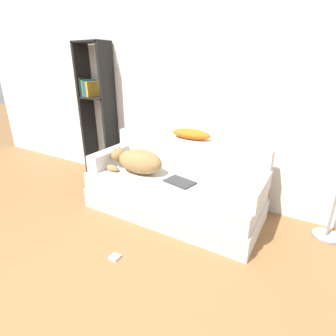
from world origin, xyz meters
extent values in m
cube|color=silver|center=(0.00, 2.52, 1.35)|extent=(7.63, 0.06, 2.70)
cube|color=silver|center=(0.11, 1.94, 0.11)|extent=(1.86, 0.80, 0.23)
cube|color=silver|center=(0.11, 1.93, 0.32)|extent=(1.82, 0.76, 0.19)
cube|color=silver|center=(0.11, 2.27, 0.59)|extent=(1.82, 0.15, 0.36)
cube|color=silver|center=(-0.75, 1.93, 0.50)|extent=(0.15, 0.61, 0.18)
cube|color=silver|center=(0.96, 1.93, 0.50)|extent=(0.15, 0.61, 0.18)
ellipsoid|color=olive|center=(-0.28, 1.89, 0.54)|extent=(0.54, 0.29, 0.26)
sphere|color=olive|center=(-0.59, 1.89, 0.57)|extent=(0.16, 0.16, 0.16)
cone|color=olive|center=(-0.59, 1.85, 0.63)|extent=(0.06, 0.06, 0.07)
cone|color=olive|center=(-0.59, 1.93, 0.63)|extent=(0.06, 0.06, 0.07)
ellipsoid|color=olive|center=(-0.57, 1.76, 0.45)|extent=(0.16, 0.07, 0.08)
cube|color=#2D2D30|center=(0.23, 1.88, 0.42)|extent=(0.33, 0.25, 0.02)
ellipsoid|color=orange|center=(0.16, 2.25, 0.83)|extent=(0.45, 0.17, 0.11)
cube|color=black|center=(-1.50, 2.34, 0.90)|extent=(0.04, 0.26, 1.80)
cube|color=black|center=(-1.09, 2.34, 0.90)|extent=(0.04, 0.26, 1.80)
cube|color=black|center=(-1.30, 2.34, 1.79)|extent=(0.43, 0.26, 0.02)
cube|color=black|center=(-1.30, 2.34, 1.11)|extent=(0.43, 0.26, 0.02)
cube|color=black|center=(-1.46, 2.32, 1.25)|extent=(0.03, 0.20, 0.24)
cube|color=#337F42|center=(-1.42, 2.32, 1.23)|extent=(0.03, 0.20, 0.21)
cube|color=#234C93|center=(-1.38, 2.32, 1.23)|extent=(0.04, 0.20, 0.20)
cube|color=gold|center=(-1.34, 2.32, 1.22)|extent=(0.04, 0.20, 0.19)
cylinder|color=gray|center=(1.59, 2.29, 0.01)|extent=(0.25, 0.25, 0.02)
cube|color=silver|center=(0.06, 1.04, 0.01)|extent=(0.08, 0.08, 0.03)
camera|label=1|loc=(1.35, -0.26, 1.54)|focal=28.00mm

